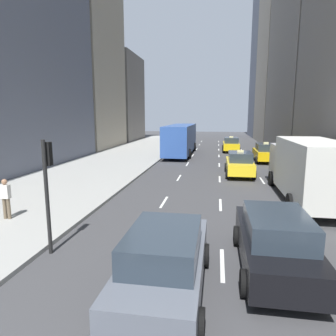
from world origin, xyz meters
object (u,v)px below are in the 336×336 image
Objects in this scene: sedan_silver_behind at (275,241)px; traffic_light_pole at (47,178)px; taxi_third at (231,144)px; taxi_second at (240,164)px; city_bus at (181,138)px; sedan_black_near at (165,261)px; taxi_lead at (265,153)px; pedestrian_mid_block at (6,197)px; box_truck at (306,168)px.

sedan_silver_behind is 6.92m from traffic_light_pole.
traffic_light_pole reaches higher than taxi_third.
taxi_second is 1.22× the size of traffic_light_pole.
taxi_third is at bearing 90.00° from taxi_second.
city_bus reaches higher than taxi_second.
sedan_black_near is (-2.80, -15.20, 0.00)m from taxi_second.
sedan_black_near is at bearing -100.44° from taxi_second.
traffic_light_pole reaches higher than sedan_silver_behind.
taxi_lead is at bearing -26.05° from city_bus.
city_bus reaches higher than sedan_silver_behind.
city_bus is 7.04× the size of pedestrian_mid_block.
taxi_third is 6.60m from city_bus.
traffic_light_pole is (3.25, -2.20, 1.34)m from pedestrian_mid_block.
sedan_black_near is at bearing -83.90° from city_bus.
taxi_second is 13.58m from sedan_silver_behind.
sedan_silver_behind is at bearing -0.48° from traffic_light_pole.
taxi_third is 0.52× the size of box_truck.
sedan_silver_behind is (2.80, 1.62, -0.00)m from sedan_black_near.
box_truck is (2.80, -6.10, 0.83)m from taxi_second.
taxi_second is at bearing 114.64° from box_truck.
box_truck is at bearing 22.17° from pedestrian_mid_block.
traffic_light_pole is (-6.75, -27.98, 1.53)m from taxi_third.
box_truck reaches higher than sedan_silver_behind.
sedan_black_near reaches higher than sedan_silver_behind.
taxi_third is at bearing 110.55° from taxi_lead.
pedestrian_mid_block is at bearing -157.83° from box_truck.
box_truck is at bearing -63.94° from city_bus.
box_truck reaches higher than taxi_third.
city_bus reaches higher than box_truck.
taxi_second is 12.47m from city_bus.
box_truck is at bearing -82.25° from taxi_third.
box_truck is (2.80, 7.47, 0.83)m from sedan_silver_behind.
taxi_lead reaches higher than pedestrian_mid_block.
city_bus reaches higher than pedestrian_mid_block.
box_truck reaches higher than pedestrian_mid_block.
city_bus is 24.66m from traffic_light_pole.
city_bus is 22.85m from pedestrian_mid_block.
sedan_black_near is at bearing -23.01° from traffic_light_pole.
sedan_black_near is 0.41× the size of city_bus.
sedan_silver_behind is 1.30× the size of traffic_light_pole.
pedestrian_mid_block is 4.15m from traffic_light_pole.
taxi_second reaches higher than pedestrian_mid_block.
box_truck is 2.33× the size of traffic_light_pole.
taxi_second is 0.92× the size of sedan_black_near.
city_bus is at bearing 116.82° from taxi_second.
city_bus is (-2.81, 26.30, 0.91)m from sedan_black_near.
taxi_lead is at bearing 75.83° from sedan_black_near.
taxi_lead is 9.41m from city_bus.
sedan_silver_behind is at bearing 30.06° from sedan_black_near.
box_truck is at bearing 37.84° from traffic_light_pole.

